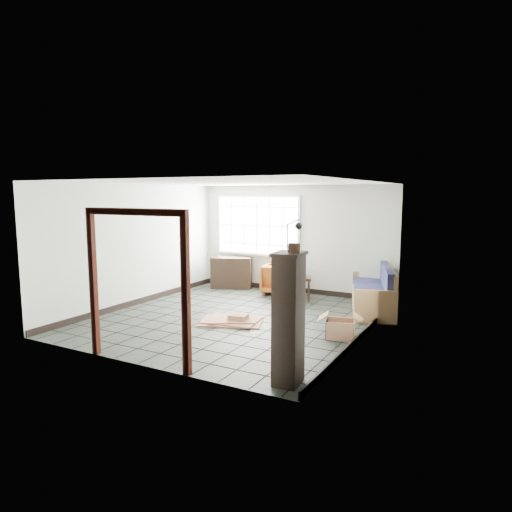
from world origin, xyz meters
The scene contains 15 objects.
ground centered at (0.00, 0.00, 0.00)m, with size 5.50×5.50×0.00m, color black.
room_shell centered at (0.00, 0.03, 1.68)m, with size 5.02×5.52×2.61m.
window_panel centered at (-1.00, 2.70, 1.60)m, with size 2.32×0.08×1.52m.
doorway_trim centered at (0.00, -2.70, 1.38)m, with size 1.80×0.08×2.20m.
futon_sofa centered at (2.21, 1.91, 0.33)m, with size 1.37×2.23×0.92m.
armchair centered at (-0.22, 2.40, 0.39)m, with size 0.77×0.72×0.79m, color brown.
side_table centered at (0.47, 2.01, 0.44)m, with size 0.63×0.63×0.53m.
table_lamp centered at (0.42, 2.01, 0.80)m, with size 0.32×0.32×0.39m.
projector centered at (0.40, 2.05, 0.58)m, with size 0.33×0.30×0.10m.
floor_lamp centered at (0.44, 1.64, 1.00)m, with size 0.55×0.34×1.86m.
console_shelf centered at (-1.59, 2.40, 0.40)m, with size 1.09×0.74×0.79m.
tall_shelf centered at (2.15, -2.32, 0.86)m, with size 0.40×0.49×1.68m.
pot centered at (2.21, -2.31, 1.74)m, with size 0.19×0.19×0.11m.
open_box centered at (2.15, -0.21, 0.15)m, with size 0.81×0.54×0.42m.
cardboard_pile centered at (0.08, -0.28, 0.04)m, with size 1.36×1.16×0.17m.
Camera 1 is at (4.43, -7.38, 2.39)m, focal length 32.00 mm.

